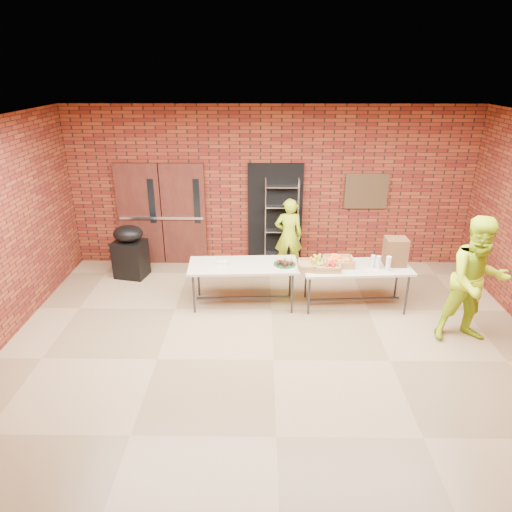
{
  "coord_description": "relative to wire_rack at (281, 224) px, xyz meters",
  "views": [
    {
      "loc": [
        -0.18,
        -5.39,
        3.88
      ],
      "look_at": [
        -0.26,
        1.4,
        1.01
      ],
      "focal_mm": 32.0,
      "sensor_mm": 36.0,
      "label": 1
    }
  ],
  "objects": [
    {
      "name": "cup_stack_mid",
      "position": [
        1.67,
        -1.88,
        -0.05
      ],
      "size": [
        0.08,
        0.08,
        0.25
      ],
      "primitive_type": "cylinder",
      "color": "silver",
      "rests_on": "table_right"
    },
    {
      "name": "volunteer_woman",
      "position": [
        0.13,
        -0.26,
        -0.16
      ],
      "size": [
        0.56,
        0.38,
        1.51
      ],
      "primitive_type": "imported",
      "rotation": [
        0.0,
        0.0,
        3.18
      ],
      "color": "#B0D617",
      "rests_on": "room"
    },
    {
      "name": "wire_rack",
      "position": [
        0.0,
        0.0,
        0.0
      ],
      "size": [
        0.67,
        0.23,
        1.83
      ],
      "primitive_type": null,
      "rotation": [
        0.0,
        0.0,
        -0.01
      ],
      "color": "#AAAAB0",
      "rests_on": "room"
    },
    {
      "name": "room",
      "position": [
        -0.23,
        -3.32,
        0.69
      ],
      "size": [
        8.08,
        7.08,
        3.28
      ],
      "color": "olive",
      "rests_on": "ground"
    },
    {
      "name": "table_left",
      "position": [
        -0.71,
        -1.68,
        -0.22
      ],
      "size": [
        1.88,
        0.85,
        0.76
      ],
      "rotation": [
        0.0,
        0.0,
        0.05
      ],
      "color": "tan",
      "rests_on": "room"
    },
    {
      "name": "basket_bananas",
      "position": [
        0.44,
        -1.81,
        -0.11
      ],
      "size": [
        0.47,
        0.37,
        0.15
      ],
      "color": "#A78143",
      "rests_on": "table_right"
    },
    {
      "name": "volunteer_man",
      "position": [
        2.72,
        -2.73,
        0.06
      ],
      "size": [
        0.98,
        0.79,
        1.95
      ],
      "primitive_type": "imported",
      "rotation": [
        0.0,
        0.0,
        0.05
      ],
      "color": "#B0D617",
      "rests_on": "room"
    },
    {
      "name": "double_doors",
      "position": [
        -2.42,
        0.12,
        0.14
      ],
      "size": [
        1.78,
        0.12,
        2.1
      ],
      "color": "#481F14",
      "rests_on": "room"
    },
    {
      "name": "cup_stack_front",
      "position": [
        1.52,
        -1.8,
        -0.06
      ],
      "size": [
        0.08,
        0.08,
        0.23
      ],
      "primitive_type": "cylinder",
      "color": "silver",
      "rests_on": "table_right"
    },
    {
      "name": "basket_oranges",
      "position": [
        0.89,
        -1.66,
        -0.1
      ],
      "size": [
        0.5,
        0.39,
        0.16
      ],
      "color": "#A78143",
      "rests_on": "table_right"
    },
    {
      "name": "covered_grill",
      "position": [
        -2.95,
        -0.56,
        -0.39
      ],
      "size": [
        0.67,
        0.6,
        1.05
      ],
      "rotation": [
        0.0,
        0.0,
        -0.23
      ],
      "color": "black",
      "rests_on": "room"
    },
    {
      "name": "muffin_tray",
      "position": [
        -0.01,
        -1.68,
        -0.11
      ],
      "size": [
        0.37,
        0.37,
        0.09
      ],
      "color": "#12441A",
      "rests_on": "table_left"
    },
    {
      "name": "cup_stack_back",
      "position": [
        1.45,
        -1.74,
        -0.06
      ],
      "size": [
        0.07,
        0.07,
        0.22
      ],
      "primitive_type": "cylinder",
      "color": "silver",
      "rests_on": "table_right"
    },
    {
      "name": "coffee_dispenser",
      "position": [
        1.84,
        -1.62,
        0.07
      ],
      "size": [
        0.36,
        0.32,
        0.47
      ],
      "primitive_type": "cube",
      "color": "#56321D",
      "rests_on": "table_right"
    },
    {
      "name": "dark_doorway",
      "position": [
        -0.13,
        0.14,
        0.14
      ],
      "size": [
        1.1,
        0.06,
        2.1
      ],
      "primitive_type": "cube",
      "color": "black",
      "rests_on": "room"
    },
    {
      "name": "napkin_box",
      "position": [
        -1.07,
        -1.69,
        -0.13
      ],
      "size": [
        0.18,
        0.12,
        0.06
      ],
      "primitive_type": "cube",
      "color": "silver",
      "rests_on": "table_left"
    },
    {
      "name": "table_right",
      "position": [
        1.19,
        -1.71,
        -0.23
      ],
      "size": [
        1.85,
        0.87,
        0.74
      ],
      "rotation": [
        0.0,
        0.0,
        0.06
      ],
      "color": "tan",
      "rests_on": "room"
    },
    {
      "name": "basket_apples",
      "position": [
        0.67,
        -1.85,
        -0.11
      ],
      "size": [
        0.44,
        0.34,
        0.14
      ],
      "color": "#A78143",
      "rests_on": "table_right"
    },
    {
      "name": "bronze_plaque",
      "position": [
        1.67,
        0.13,
        0.64
      ],
      "size": [
        0.85,
        0.04,
        0.7
      ],
      "primitive_type": "cube",
      "color": "#452D1B",
      "rests_on": "room"
    }
  ]
}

